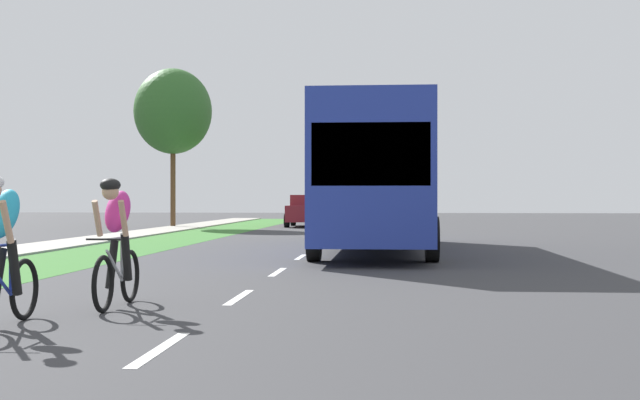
% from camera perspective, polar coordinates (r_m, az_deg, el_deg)
% --- Properties ---
extents(ground_plane, '(120.00, 120.00, 0.00)m').
position_cam_1_polar(ground_plane, '(21.59, -0.75, -3.46)').
color(ground_plane, '#38383A').
extents(grass_verge, '(2.78, 70.00, 0.01)m').
position_cam_1_polar(grass_verge, '(22.65, -13.73, -3.29)').
color(grass_verge, '#38722D').
rests_on(grass_verge, ground_plane).
extents(sidewalk_concrete, '(1.88, 70.00, 0.10)m').
position_cam_1_polar(sidewalk_concrete, '(23.49, -19.14, -3.17)').
color(sidewalk_concrete, '#9E998E').
rests_on(sidewalk_concrete, ground_plane).
extents(lane_markings_center, '(0.12, 53.80, 0.01)m').
position_cam_1_polar(lane_markings_center, '(25.57, 0.10, -2.90)').
color(lane_markings_center, white).
rests_on(lane_markings_center, ground_plane).
extents(cyclist_lead, '(0.42, 1.72, 1.58)m').
position_cam_1_polar(cyclist_lead, '(9.47, -20.40, -3.09)').
color(cyclist_lead, black).
rests_on(cyclist_lead, ground_plane).
extents(cyclist_trailing, '(0.42, 1.72, 1.58)m').
position_cam_1_polar(cyclist_trailing, '(10.78, -13.37, -2.70)').
color(cyclist_trailing, black).
rests_on(cyclist_trailing, ground_plane).
extents(bus_blue, '(2.78, 11.60, 3.48)m').
position_cam_1_polar(bus_blue, '(21.97, 3.72, 1.76)').
color(bus_blue, '#23389E').
rests_on(bus_blue, ground_plane).
extents(sedan_maroon, '(1.98, 4.30, 1.52)m').
position_cam_1_polar(sedan_maroon, '(41.19, -0.78, -0.71)').
color(sedan_maroon, maroon).
rests_on(sedan_maroon, ground_plane).
extents(suv_black, '(2.15, 4.70, 1.79)m').
position_cam_1_polar(suv_black, '(52.43, 0.66, -0.34)').
color(suv_black, black).
rests_on(suv_black, ground_plane).
extents(pickup_white, '(2.22, 5.10, 1.64)m').
position_cam_1_polar(pickup_white, '(62.01, 1.23, -0.39)').
color(pickup_white, silver).
rests_on(pickup_white, ground_plane).
extents(street_tree_far, '(3.66, 3.66, 7.49)m').
position_cam_1_polar(street_tree_far, '(41.28, -9.74, 5.81)').
color(street_tree_far, brown).
rests_on(street_tree_far, ground_plane).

